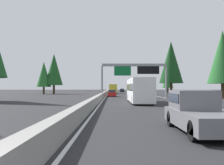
% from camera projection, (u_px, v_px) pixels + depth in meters
% --- Properties ---
extents(ground_plane, '(320.00, 320.00, 0.00)m').
position_uv_depth(ground_plane, '(105.00, 96.00, 62.07)').
color(ground_plane, '#262628').
extents(median_barrier, '(180.00, 0.56, 0.90)m').
position_uv_depth(median_barrier, '(106.00, 92.00, 82.08)').
color(median_barrier, gray).
rests_on(median_barrier, ground).
extents(shoulder_stripe_right, '(160.00, 0.16, 0.01)m').
position_uv_depth(shoulder_stripe_right, '(147.00, 94.00, 72.04)').
color(shoulder_stripe_right, silver).
rests_on(shoulder_stripe_right, ground).
extents(shoulder_stripe_median, '(160.00, 0.16, 0.01)m').
position_uv_depth(shoulder_stripe_median, '(107.00, 94.00, 72.07)').
color(shoulder_stripe_median, silver).
rests_on(shoulder_stripe_median, ground).
extents(sign_gantry_overhead, '(0.50, 12.68, 6.55)m').
position_uv_depth(sign_gantry_overhead, '(135.00, 71.00, 49.32)').
color(sign_gantry_overhead, gray).
rests_on(sign_gantry_overhead, ground).
extents(pickup_mid_left, '(5.60, 2.00, 1.86)m').
position_uv_depth(pickup_mid_left, '(197.00, 111.00, 11.70)').
color(pickup_mid_left, slate).
rests_on(pickup_mid_left, ground).
extents(bus_far_center, '(11.50, 2.55, 3.10)m').
position_uv_depth(bus_far_center, '(139.00, 90.00, 33.28)').
color(bus_far_center, white).
rests_on(bus_far_center, ground).
extents(sedan_near_center, '(4.40, 1.80, 1.47)m').
position_uv_depth(sedan_near_center, '(112.00, 93.00, 55.85)').
color(sedan_near_center, red).
rests_on(sedan_near_center, ground).
extents(sedan_near_right, '(4.40, 1.80, 1.47)m').
position_uv_depth(sedan_near_right, '(122.00, 90.00, 107.63)').
color(sedan_near_right, black).
rests_on(sedan_near_right, ground).
extents(box_truck_mid_right, '(8.50, 2.40, 2.95)m').
position_uv_depth(box_truck_mid_right, '(113.00, 89.00, 81.27)').
color(box_truck_mid_right, gold).
rests_on(box_truck_mid_right, ground).
extents(conifer_right_near, '(5.38, 5.38, 12.23)m').
position_uv_depth(conifer_right_near, '(223.00, 57.00, 45.93)').
color(conifer_right_near, '#4C3823').
rests_on(conifer_right_near, ground).
extents(conifer_right_mid, '(6.17, 6.17, 14.02)m').
position_uv_depth(conifer_right_mid, '(171.00, 62.00, 66.80)').
color(conifer_right_mid, '#4C3823').
rests_on(conifer_right_mid, ground).
extents(conifer_right_far, '(3.60, 3.60, 8.18)m').
position_uv_depth(conifer_right_far, '(168.00, 78.00, 85.17)').
color(conifer_right_far, '#4C3823').
rests_on(conifer_right_far, ground).
extents(conifer_left_mid, '(5.35, 5.35, 12.16)m').
position_uv_depth(conifer_left_mid, '(54.00, 69.00, 77.50)').
color(conifer_left_mid, '#4C3823').
rests_on(conifer_left_mid, ground).
extents(conifer_left_far, '(4.25, 4.25, 9.66)m').
position_uv_depth(conifer_left_far, '(44.00, 74.00, 76.55)').
color(conifer_left_far, '#4C3823').
rests_on(conifer_left_far, ground).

